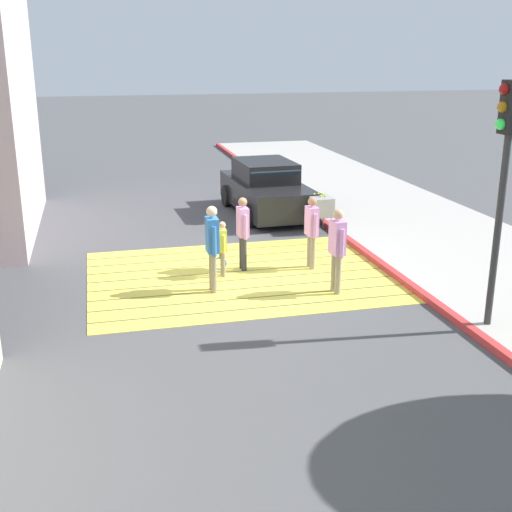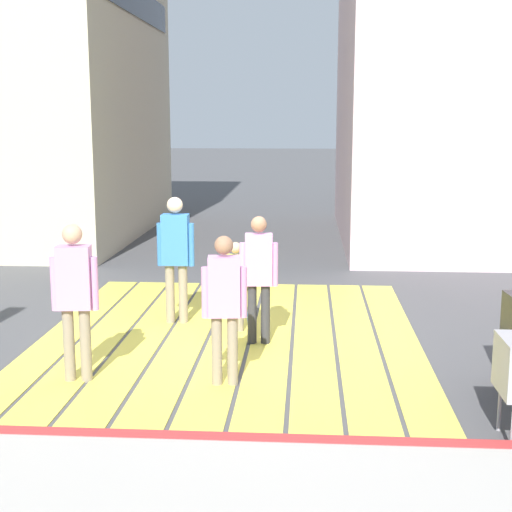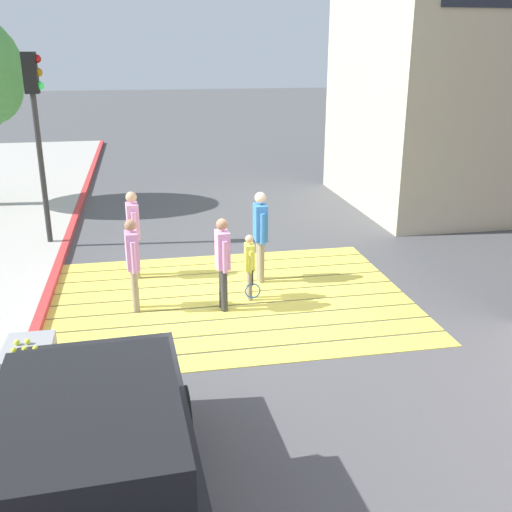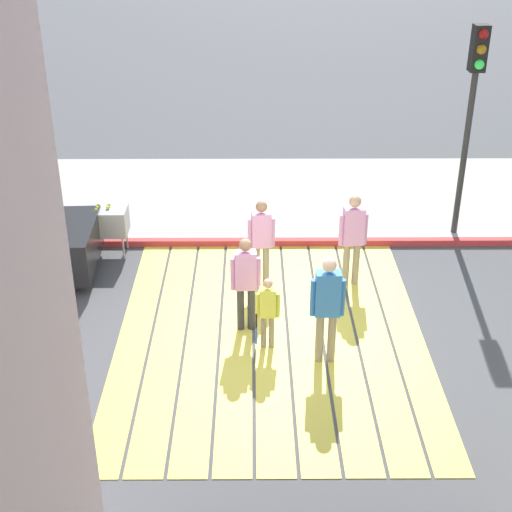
{
  "view_description": "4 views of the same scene",
  "coord_description": "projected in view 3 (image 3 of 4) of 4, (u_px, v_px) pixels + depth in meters",
  "views": [
    {
      "loc": [
        2.85,
        13.19,
        4.69
      ],
      "look_at": [
        -0.11,
        1.09,
        0.78
      ],
      "focal_mm": 46.23,
      "sensor_mm": 36.0,
      "label": 1
    },
    {
      "loc": [
        -9.21,
        -0.99,
        2.84
      ],
      "look_at": [
        0.8,
        -0.3,
        0.96
      ],
      "focal_mm": 51.85,
      "sensor_mm": 36.0,
      "label": 2
    },
    {
      "loc": [
        -1.42,
        -9.85,
        4.29
      ],
      "look_at": [
        0.4,
        -0.36,
        0.93
      ],
      "focal_mm": 41.89,
      "sensor_mm": 36.0,
      "label": 3
    },
    {
      "loc": [
        9.91,
        -0.29,
        6.58
      ],
      "look_at": [
        -0.46,
        -0.24,
        1.2
      ],
      "focal_mm": 51.35,
      "sensor_mm": 36.0,
      "label": 4
    }
  ],
  "objects": [
    {
      "name": "tennis_ball_cart",
      "position": [
        30.0,
        365.0,
        7.18
      ],
      "size": [
        0.56,
        0.8,
        1.02
      ],
      "color": "#99999E",
      "rests_on": "ground"
    },
    {
      "name": "pedestrian_adult_trailing",
      "position": [
        223.0,
        258.0,
        10.08
      ],
      "size": [
        0.23,
        0.48,
        1.64
      ],
      "color": "#333338",
      "rests_on": "ground"
    },
    {
      "name": "pedestrian_teen_behind",
      "position": [
        260.0,
        230.0,
        11.34
      ],
      "size": [
        0.23,
        0.52,
        1.77
      ],
      "color": "gray",
      "rests_on": "ground"
    },
    {
      "name": "crosswalk_stripes",
      "position": [
        230.0,
        299.0,
        10.8
      ],
      "size": [
        6.4,
        4.9,
        0.01
      ],
      "color": "#EAD64C",
      "rests_on": "ground"
    },
    {
      "name": "pedestrian_child_with_racket",
      "position": [
        250.0,
        264.0,
        10.57
      ],
      "size": [
        0.28,
        0.38,
        1.22
      ],
      "color": "gray",
      "rests_on": "ground"
    },
    {
      "name": "traffic_light_corner",
      "position": [
        36.0,
        111.0,
        12.73
      ],
      "size": [
        0.39,
        0.28,
        4.24
      ],
      "color": "#2D2D2D",
      "rests_on": "ground"
    },
    {
      "name": "car_parked_near_curb",
      "position": [
        95.0,
        477.0,
        5.25
      ],
      "size": [
        2.12,
        4.37,
        1.57
      ],
      "color": "black",
      "rests_on": "ground"
    },
    {
      "name": "pedestrian_adult_side",
      "position": [
        133.0,
        258.0,
        10.07
      ],
      "size": [
        0.24,
        0.48,
        1.63
      ],
      "color": "gray",
      "rests_on": "ground"
    },
    {
      "name": "ground_plane",
      "position": [
        230.0,
        300.0,
        10.8
      ],
      "size": [
        120.0,
        120.0,
        0.0
      ],
      "primitive_type": "plane",
      "color": "#4C4C4F"
    },
    {
      "name": "curb_painted",
      "position": [
        43.0,
        310.0,
        10.2
      ],
      "size": [
        0.16,
        40.0,
        0.13
      ],
      "primitive_type": "cube",
      "color": "#BC3333",
      "rests_on": "ground"
    },
    {
      "name": "building_far_north",
      "position": [
        503.0,
        22.0,
        16.27
      ],
      "size": [
        8.0,
        6.03,
        9.99
      ],
      "color": "beige",
      "rests_on": "ground"
    },
    {
      "name": "pedestrian_adult_lead",
      "position": [
        133.0,
        228.0,
        11.54
      ],
      "size": [
        0.26,
        0.51,
        1.73
      ],
      "color": "gray",
      "rests_on": "ground"
    }
  ]
}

